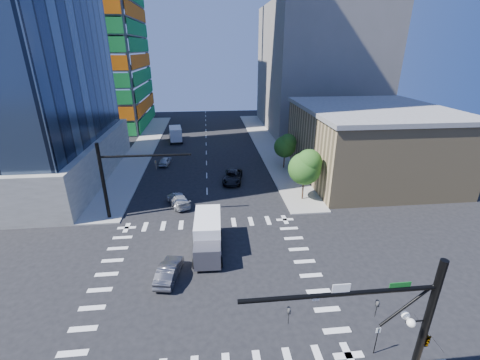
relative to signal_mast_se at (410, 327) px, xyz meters
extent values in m
plane|color=black|center=(-10.60, 11.50, -5.01)|extent=(160.00, 160.00, 0.00)
cube|color=silver|center=(-10.60, 11.50, -5.00)|extent=(20.00, 20.00, 0.01)
cube|color=#9A9891|center=(1.90, 51.50, -4.93)|extent=(5.00, 60.00, 0.15)
cube|color=#9A9891|center=(-23.10, 51.50, -4.93)|extent=(5.00, 60.00, 0.15)
cube|color=gray|center=(-40.60, 36.50, -2.01)|extent=(30.00, 30.00, 6.00)
cube|color=#1A903A|center=(-25.50, 73.50, 19.49)|extent=(0.12, 24.00, 49.00)
cube|color=orange|center=(-38.10, 60.90, 19.49)|extent=(24.00, 0.12, 49.00)
cube|color=tan|center=(14.40, 33.50, -0.01)|extent=(20.00, 22.00, 10.00)
cube|color=slate|center=(14.40, 33.50, 5.29)|extent=(20.50, 22.50, 0.60)
cube|color=slate|center=(16.40, 66.50, 8.99)|extent=(24.00, 30.00, 28.00)
cylinder|color=black|center=(0.90, 0.00, -0.36)|extent=(0.40, 0.40, 9.00)
cylinder|color=black|center=(-4.10, 0.00, 2.54)|extent=(10.00, 0.24, 0.24)
cylinder|color=black|center=(-0.50, 0.00, 1.44)|extent=(2.50, 0.14, 2.50)
imported|color=black|center=(-2.10, 0.00, 1.44)|extent=(0.16, 0.20, 1.00)
imported|color=black|center=(-6.60, 0.00, 1.44)|extent=(0.16, 0.20, 1.00)
imported|color=black|center=(1.15, 0.00, -1.01)|extent=(0.53, 2.48, 1.00)
cube|color=white|center=(-4.10, 0.00, 2.89)|extent=(0.90, 0.04, 0.50)
cube|color=#0C5417|center=(-1.10, 0.00, 2.84)|extent=(1.10, 0.04, 0.28)
cylinder|color=black|center=(0.30, 0.00, 0.34)|extent=(1.20, 0.08, 0.08)
sphere|color=white|center=(-0.20, 0.25, 0.54)|extent=(0.44, 0.44, 0.44)
sphere|color=white|center=(-0.20, -0.25, 0.54)|extent=(0.44, 0.44, 0.44)
cylinder|color=black|center=(-22.10, 23.00, -0.36)|extent=(0.40, 0.40, 9.00)
cylinder|color=black|center=(-17.10, 23.00, 2.54)|extent=(10.00, 0.24, 0.24)
imported|color=black|center=(-16.10, 23.00, 1.44)|extent=(0.16, 0.20, 1.00)
cylinder|color=#382316|center=(1.90, 25.50, -3.72)|extent=(0.20, 0.20, 2.27)
sphere|color=#1F4913|center=(1.90, 25.50, -0.63)|extent=(4.16, 4.16, 4.16)
sphere|color=#357426|center=(2.30, 25.20, 0.34)|extent=(3.25, 3.25, 3.25)
cylinder|color=#382316|center=(2.20, 37.50, -3.90)|extent=(0.20, 0.20, 1.92)
sphere|color=#1F4913|center=(2.20, 37.50, -1.28)|extent=(3.52, 3.52, 3.52)
sphere|color=#357426|center=(2.60, 37.20, -0.46)|extent=(2.75, 2.75, 2.75)
cylinder|color=black|center=(0.10, 2.50, -3.91)|extent=(0.06, 0.06, 2.20)
cube|color=silver|center=(0.10, 2.50, -3.01)|extent=(0.30, 0.03, 0.40)
imported|color=black|center=(-6.73, 32.62, -4.22)|extent=(3.57, 6.04, 1.58)
imported|color=#BCBCBC|center=(-14.24, 25.67, -4.27)|extent=(3.77, 5.47, 1.47)
imported|color=#B1B5B9|center=(-17.61, 41.31, -4.32)|extent=(2.15, 4.22, 1.37)
imported|color=#4A4A4F|center=(-13.98, 11.47, -4.28)|extent=(2.33, 4.64, 1.46)
cube|color=white|center=(-10.57, 14.99, -3.02)|extent=(2.68, 5.31, 2.72)
cube|color=#46454D|center=(-10.57, 14.99, -3.70)|extent=(2.47, 1.96, 1.99)
cube|color=silver|center=(-17.06, 56.58, -3.12)|extent=(2.99, 5.24, 2.59)
cube|color=#46454D|center=(-17.06, 56.58, -3.76)|extent=(2.50, 2.06, 1.89)
camera|label=1|loc=(-10.18, -11.65, 13.55)|focal=24.00mm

